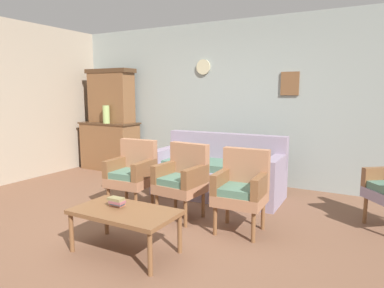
% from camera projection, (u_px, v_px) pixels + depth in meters
% --- Properties ---
extents(ground_plane, '(7.68, 7.68, 0.00)m').
position_uv_depth(ground_plane, '(144.00, 233.00, 3.78)').
color(ground_plane, brown).
extents(wall_back_with_decor, '(6.40, 0.09, 2.70)m').
position_uv_depth(wall_back_with_decor, '(236.00, 102.00, 5.86)').
color(wall_back_with_decor, '#939E99').
rests_on(wall_back_with_decor, ground).
extents(side_cabinet, '(1.16, 0.55, 0.93)m').
position_uv_depth(side_cabinet, '(110.00, 146.00, 6.86)').
color(side_cabinet, brown).
rests_on(side_cabinet, ground).
extents(cabinet_upper_hutch, '(0.99, 0.38, 1.03)m').
position_uv_depth(cabinet_upper_hutch, '(111.00, 96.00, 6.78)').
color(cabinet_upper_hutch, brown).
rests_on(cabinet_upper_hutch, side_cabinet).
extents(vase_on_cabinet, '(0.13, 0.13, 0.34)m').
position_uv_depth(vase_on_cabinet, '(106.00, 114.00, 6.57)').
color(vase_on_cabinet, '#99B468').
rests_on(vase_on_cabinet, side_cabinet).
extents(floral_couch, '(1.89, 0.87, 0.90)m').
position_uv_depth(floral_couch, '(219.00, 174.00, 5.10)').
color(floral_couch, gray).
rests_on(floral_couch, ground).
extents(armchair_near_cabinet, '(0.55, 0.52, 0.90)m').
position_uv_depth(armchair_near_cabinet, '(132.00, 171.00, 4.50)').
color(armchair_near_cabinet, '#9E6B4C').
rests_on(armchair_near_cabinet, ground).
extents(armchair_row_middle, '(0.56, 0.53, 0.90)m').
position_uv_depth(armchair_row_middle, '(182.00, 177.00, 4.18)').
color(armchair_row_middle, '#9E6B4C').
rests_on(armchair_row_middle, ground).
extents(armchair_by_doorway, '(0.54, 0.51, 0.90)m').
position_uv_depth(armchair_by_doorway, '(242.00, 187.00, 3.77)').
color(armchair_by_doorway, '#9E6B4C').
rests_on(armchair_by_doorway, ground).
extents(coffee_table, '(1.00, 0.56, 0.42)m').
position_uv_depth(coffee_table, '(125.00, 214.00, 3.27)').
color(coffee_table, brown).
rests_on(coffee_table, ground).
extents(book_stack_on_table, '(0.16, 0.11, 0.09)m').
position_uv_depth(book_stack_on_table, '(117.00, 202.00, 3.35)').
color(book_stack_on_table, '#CB6E52').
rests_on(book_stack_on_table, coffee_table).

